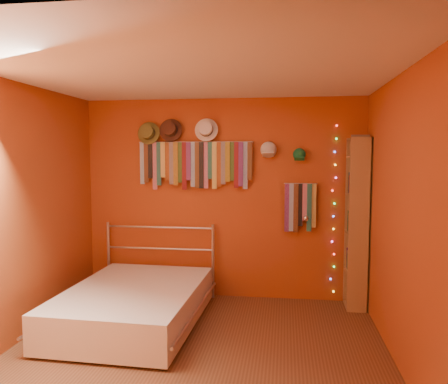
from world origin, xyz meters
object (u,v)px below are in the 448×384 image
at_px(tie_rack, 195,163).
at_px(bookshelf, 361,223).
at_px(reading_lamp, 306,218).
at_px(bed, 134,304).

relative_size(tie_rack, bookshelf, 0.72).
bearing_deg(tie_rack, bookshelf, -4.45).
bearing_deg(reading_lamp, bookshelf, -0.52).
bearing_deg(tie_rack, bed, -114.45).
height_order(tie_rack, reading_lamp, tie_rack).
xyz_separation_m(reading_lamp, bookshelf, (0.63, -0.01, -0.04)).
height_order(tie_rack, bookshelf, bookshelf).
bearing_deg(bookshelf, tie_rack, 175.55).
relative_size(reading_lamp, bed, 0.14).
distance_m(tie_rack, bed, 1.86).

